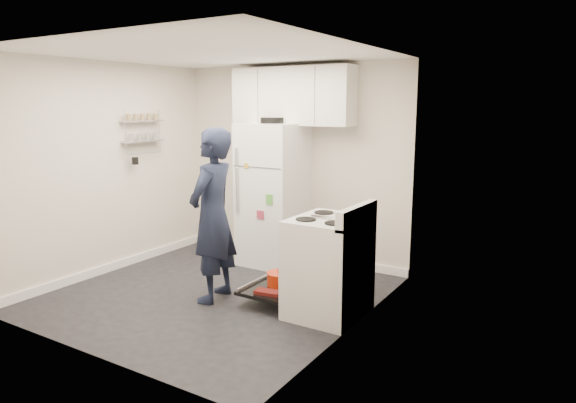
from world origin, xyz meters
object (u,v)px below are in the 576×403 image
Objects in this scene: electric_range at (327,267)px; person at (213,216)px; open_oven_door at (277,284)px; refrigerator at (273,194)px.

person is (-1.18, -0.27, 0.42)m from electric_range.
refrigerator is (-0.75, 1.08, 0.71)m from open_oven_door.
electric_range is 1.28m from person.
electric_range is at bearing 93.21° from person.
refrigerator reaches higher than person.
refrigerator is at bearing 124.87° from open_oven_door.
electric_range reaches higher than open_oven_door.
open_oven_door is at bearing 178.36° from electric_range.
person is (-0.60, -0.28, 0.71)m from open_oven_door.
refrigerator is 1.37m from person.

